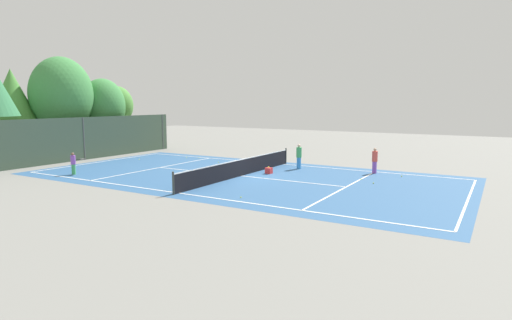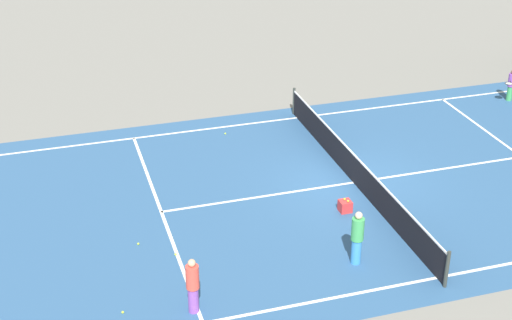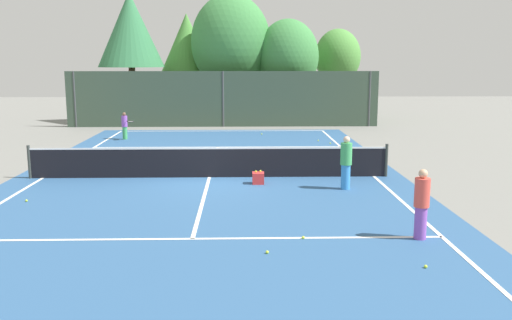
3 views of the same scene
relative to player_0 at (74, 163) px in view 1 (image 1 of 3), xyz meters
The scene contains 20 objects.
ground_plane 10.10m from the player_0, 62.63° to the right, with size 80.00×80.00×0.00m, color slate.
court_surface 10.10m from the player_0, 62.63° to the right, with size 13.00×25.00×0.01m.
tennis_net 10.08m from the player_0, 62.63° to the right, with size 11.90×0.10×1.10m.
perimeter_fence 6.91m from the player_0, 47.45° to the left, with size 18.00×0.12×3.20m.
tree_0 10.31m from the player_0, 57.57° to the left, with size 4.91×4.39×7.83m.
tree_1 15.79m from the player_0, 38.92° to the left, with size 2.98×3.11×5.83m.
tree_3 11.86m from the player_0, 41.19° to the left, with size 3.78×3.64×6.30m.
tree_4 10.78m from the player_0, 77.53° to the left, with size 3.51×3.51×6.79m.
player_0 is the anchor object (origin of this frame).
player_1 13.91m from the player_0, 50.54° to the right, with size 0.34×0.34×1.61m.
player_2 18.19m from the player_0, 58.14° to the right, with size 0.33×0.33×1.55m.
ball_crate 11.74m from the player_0, 57.94° to the right, with size 0.36×0.37×0.43m.
tennis_ball_0 16.95m from the player_0, 65.39° to the right, with size 0.07×0.07×0.07m, color #CCE533.
tennis_ball_1 19.47m from the player_0, 61.89° to the right, with size 0.07×0.07×0.07m, color #CCE533.
tennis_ball_2 17.47m from the player_0, 69.11° to the right, with size 0.07×0.07×0.07m, color #CCE533.
tennis_ball_3 12.05m from the player_0, 91.05° to the right, with size 0.07×0.07×0.07m, color #CCE533.
tennis_ball_4 9.98m from the player_0, 10.05° to the right, with size 0.07×0.07×0.07m, color #CCE533.
tennis_ball_5 9.43m from the player_0, ahead, with size 0.07×0.07×0.07m, color #CCE533.
tennis_ball_6 6.95m from the player_0, 12.91° to the left, with size 0.07×0.07×0.07m, color #CCE533.
tennis_ball_7 9.63m from the player_0, 28.68° to the right, with size 0.07×0.07×0.07m, color #CCE533.
Camera 1 is at (-20.63, -13.17, 4.31)m, focal length 29.60 mm.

